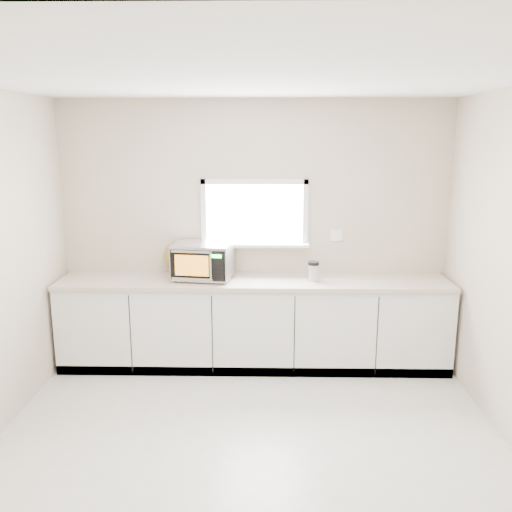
{
  "coord_description": "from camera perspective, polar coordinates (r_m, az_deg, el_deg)",
  "views": [
    {
      "loc": [
        0.13,
        -3.56,
        2.35
      ],
      "look_at": [
        0.02,
        1.55,
        1.19
      ],
      "focal_mm": 38.0,
      "sensor_mm": 36.0,
      "label": 1
    }
  ],
  "objects": [
    {
      "name": "microwave",
      "position": [
        5.46,
        -5.58,
        -0.44
      ],
      "size": [
        0.62,
        0.53,
        0.37
      ],
      "rotation": [
        0.0,
        0.0,
        -0.14
      ],
      "color": "black",
      "rests_on": "countertop"
    },
    {
      "name": "cabinets",
      "position": [
        5.6,
        -0.22,
        -7.21
      ],
      "size": [
        3.92,
        0.6,
        0.88
      ],
      "primitive_type": "cube",
      "color": "silver",
      "rests_on": "ground"
    },
    {
      "name": "countertop",
      "position": [
        5.45,
        -0.22,
        -2.7
      ],
      "size": [
        3.92,
        0.64,
        0.04
      ],
      "primitive_type": "cube",
      "color": "beige",
      "rests_on": "cabinets"
    },
    {
      "name": "back_wall",
      "position": [
        5.64,
        -0.15,
        2.67
      ],
      "size": [
        4.0,
        0.17,
        2.7
      ],
      "color": "#B1A28C",
      "rests_on": "ground"
    },
    {
      "name": "cutting_board",
      "position": [
        5.71,
        -8.01,
        -0.12
      ],
      "size": [
        0.34,
        0.08,
        0.34
      ],
      "primitive_type": "cylinder",
      "rotation": [
        1.4,
        0.0,
        0.0
      ],
      "color": "olive",
      "rests_on": "countertop"
    },
    {
      "name": "coffee_grinder",
      "position": [
        5.41,
        6.04,
        -1.58
      ],
      "size": [
        0.14,
        0.14,
        0.2
      ],
      "rotation": [
        0.0,
        0.0,
        -0.3
      ],
      "color": "silver",
      "rests_on": "countertop"
    },
    {
      "name": "knife_block",
      "position": [
        5.46,
        -6.3,
        -1.24
      ],
      "size": [
        0.12,
        0.21,
        0.28
      ],
      "rotation": [
        0.0,
        0.0,
        -0.19
      ],
      "color": "#4B321B",
      "rests_on": "countertop"
    },
    {
      "name": "ground",
      "position": [
        4.27,
        -0.79,
        -20.68
      ],
      "size": [
        4.0,
        4.0,
        0.0
      ],
      "primitive_type": "plane",
      "color": "beige",
      "rests_on": "ground"
    }
  ]
}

